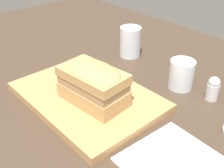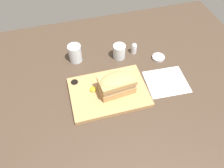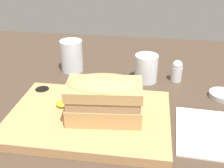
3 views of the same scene
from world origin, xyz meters
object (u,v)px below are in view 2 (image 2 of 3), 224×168
at_px(water_glass, 75,54).
at_px(wine_glass, 119,52).
at_px(serving_board, 108,92).
at_px(salt_shaker, 134,48).
at_px(condiment_dish, 158,58).
at_px(napkin, 166,82).
at_px(sandwich, 117,83).

height_order(water_glass, wine_glass, water_glass).
bearing_deg(serving_board, water_glass, 112.73).
xyz_separation_m(salt_shaker, condiment_dish, (0.11, -0.08, -0.02)).
height_order(wine_glass, salt_shaker, wine_glass).
height_order(wine_glass, napkin, wine_glass).
xyz_separation_m(serving_board, wine_glass, (0.12, 0.21, 0.02)).
relative_size(salt_shaker, condiment_dish, 0.95).
bearing_deg(wine_glass, sandwich, -109.28).
distance_m(napkin, condiment_dish, 0.16).
bearing_deg(salt_shaker, wine_glass, -172.05).
distance_m(sandwich, condiment_dish, 0.32).
relative_size(sandwich, water_glass, 1.72).
distance_m(serving_board, wine_glass, 0.24).
bearing_deg(wine_glass, condiment_dish, -18.44).
relative_size(serving_board, condiment_dish, 5.34).
xyz_separation_m(serving_board, napkin, (0.28, -0.01, -0.01)).
relative_size(serving_board, wine_glass, 4.56).
relative_size(water_glass, salt_shaker, 1.52).
relative_size(sandwich, wine_glass, 2.12).
bearing_deg(condiment_dish, wine_glass, 161.56).
height_order(sandwich, water_glass, sandwich).
bearing_deg(water_glass, salt_shaker, -4.69).
bearing_deg(water_glass, napkin, -33.83).
distance_m(sandwich, water_glass, 0.30).
xyz_separation_m(serving_board, condiment_dish, (0.31, 0.15, -0.00)).
xyz_separation_m(sandwich, condiment_dish, (0.27, 0.16, -0.06)).
distance_m(napkin, salt_shaker, 0.25).
distance_m(serving_board, condiment_dish, 0.34).
xyz_separation_m(water_glass, wine_glass, (0.22, -0.04, -0.01)).
height_order(serving_board, wine_glass, wine_glass).
relative_size(water_glass, condiment_dish, 1.44).
height_order(water_glass, condiment_dish, water_glass).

